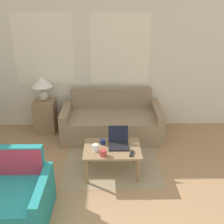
{
  "coord_description": "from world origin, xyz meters",
  "views": [
    {
      "loc": [
        0.39,
        -1.29,
        2.44
      ],
      "look_at": [
        0.46,
        2.57,
        0.75
      ],
      "focal_mm": 42.0,
      "sensor_mm": 36.0,
      "label": 1
    }
  ],
  "objects_px": {
    "table_lamp": "(42,84)",
    "cup_navy": "(95,148)",
    "cup_white": "(103,142)",
    "coffee_table": "(112,151)",
    "cup_yellow": "(103,153)",
    "couch": "(112,122)",
    "laptop": "(118,141)",
    "tv_remote": "(132,153)",
    "armchair": "(14,199)"
  },
  "relations": [
    {
      "from": "cup_yellow",
      "to": "cup_white",
      "type": "xyz_separation_m",
      "value": [
        -0.01,
        0.31,
        -0.01
      ]
    },
    {
      "from": "table_lamp",
      "to": "cup_white",
      "type": "distance_m",
      "value": 1.78
    },
    {
      "from": "tv_remote",
      "to": "cup_navy",
      "type": "bearing_deg",
      "value": 169.09
    },
    {
      "from": "table_lamp",
      "to": "coffee_table",
      "type": "distance_m",
      "value": 1.97
    },
    {
      "from": "cup_yellow",
      "to": "tv_remote",
      "type": "height_order",
      "value": "cup_yellow"
    },
    {
      "from": "cup_navy",
      "to": "cup_white",
      "type": "height_order",
      "value": "cup_navy"
    },
    {
      "from": "table_lamp",
      "to": "armchair",
      "type": "bearing_deg",
      "value": -87.6
    },
    {
      "from": "cup_navy",
      "to": "table_lamp",
      "type": "bearing_deg",
      "value": 125.43
    },
    {
      "from": "laptop",
      "to": "cup_navy",
      "type": "distance_m",
      "value": 0.37
    },
    {
      "from": "couch",
      "to": "armchair",
      "type": "xyz_separation_m",
      "value": [
        -1.2,
        -2.06,
        -0.01
      ]
    },
    {
      "from": "laptop",
      "to": "couch",
      "type": "bearing_deg",
      "value": 94.04
    },
    {
      "from": "coffee_table",
      "to": "cup_navy",
      "type": "bearing_deg",
      "value": -163.55
    },
    {
      "from": "cup_yellow",
      "to": "coffee_table",
      "type": "bearing_deg",
      "value": 57.18
    },
    {
      "from": "tv_remote",
      "to": "cup_yellow",
      "type": "bearing_deg",
      "value": -175.9
    },
    {
      "from": "coffee_table",
      "to": "cup_white",
      "type": "xyz_separation_m",
      "value": [
        -0.14,
        0.11,
        0.09
      ]
    },
    {
      "from": "coffee_table",
      "to": "cup_yellow",
      "type": "relative_size",
      "value": 8.83
    },
    {
      "from": "table_lamp",
      "to": "cup_yellow",
      "type": "bearing_deg",
      "value": -54.04
    },
    {
      "from": "table_lamp",
      "to": "cup_navy",
      "type": "distance_m",
      "value": 1.85
    },
    {
      "from": "armchair",
      "to": "laptop",
      "type": "height_order",
      "value": "armchair"
    },
    {
      "from": "armchair",
      "to": "cup_white",
      "type": "distance_m",
      "value": 1.43
    },
    {
      "from": "armchair",
      "to": "cup_yellow",
      "type": "height_order",
      "value": "armchair"
    },
    {
      "from": "table_lamp",
      "to": "cup_navy",
      "type": "xyz_separation_m",
      "value": [
        1.03,
        -1.45,
        -0.49
      ]
    },
    {
      "from": "laptop",
      "to": "cup_navy",
      "type": "xyz_separation_m",
      "value": [
        -0.33,
        -0.15,
        -0.01
      ]
    },
    {
      "from": "couch",
      "to": "cup_yellow",
      "type": "bearing_deg",
      "value": -95.68
    },
    {
      "from": "cup_yellow",
      "to": "table_lamp",
      "type": "bearing_deg",
      "value": 125.96
    },
    {
      "from": "couch",
      "to": "cup_yellow",
      "type": "xyz_separation_m",
      "value": [
        -0.14,
        -1.42,
        0.21
      ]
    },
    {
      "from": "laptop",
      "to": "tv_remote",
      "type": "xyz_separation_m",
      "value": [
        0.18,
        -0.25,
        -0.05
      ]
    },
    {
      "from": "armchair",
      "to": "table_lamp",
      "type": "xyz_separation_m",
      "value": [
        -0.09,
        2.22,
        0.72
      ]
    },
    {
      "from": "couch",
      "to": "cup_white",
      "type": "bearing_deg",
      "value": -97.86
    },
    {
      "from": "couch",
      "to": "laptop",
      "type": "distance_m",
      "value": 1.16
    },
    {
      "from": "couch",
      "to": "armchair",
      "type": "distance_m",
      "value": 2.38
    },
    {
      "from": "couch",
      "to": "laptop",
      "type": "bearing_deg",
      "value": -85.96
    },
    {
      "from": "armchair",
      "to": "cup_yellow",
      "type": "relative_size",
      "value": 8.96
    },
    {
      "from": "table_lamp",
      "to": "cup_yellow",
      "type": "height_order",
      "value": "table_lamp"
    },
    {
      "from": "cup_white",
      "to": "tv_remote",
      "type": "relative_size",
      "value": 0.5
    },
    {
      "from": "coffee_table",
      "to": "laptop",
      "type": "relative_size",
      "value": 2.64
    },
    {
      "from": "cup_navy",
      "to": "coffee_table",
      "type": "bearing_deg",
      "value": 16.45
    },
    {
      "from": "couch",
      "to": "cup_white",
      "type": "xyz_separation_m",
      "value": [
        -0.15,
        -1.11,
        0.2
      ]
    },
    {
      "from": "cup_white",
      "to": "laptop",
      "type": "bearing_deg",
      "value": -7.55
    },
    {
      "from": "armchair",
      "to": "cup_yellow",
      "type": "distance_m",
      "value": 1.25
    },
    {
      "from": "laptop",
      "to": "tv_remote",
      "type": "relative_size",
      "value": 2.01
    },
    {
      "from": "coffee_table",
      "to": "cup_yellow",
      "type": "xyz_separation_m",
      "value": [
        -0.13,
        -0.2,
        0.1
      ]
    },
    {
      "from": "cup_navy",
      "to": "armchair",
      "type": "bearing_deg",
      "value": -140.89
    },
    {
      "from": "table_lamp",
      "to": "cup_navy",
      "type": "bearing_deg",
      "value": -54.57
    },
    {
      "from": "cup_yellow",
      "to": "cup_white",
      "type": "relative_size",
      "value": 1.21
    },
    {
      "from": "laptop",
      "to": "table_lamp",
      "type": "bearing_deg",
      "value": 136.45
    },
    {
      "from": "couch",
      "to": "cup_yellow",
      "type": "relative_size",
      "value": 19.56
    },
    {
      "from": "cup_yellow",
      "to": "tv_remote",
      "type": "xyz_separation_m",
      "value": [
        0.4,
        0.03,
        -0.03
      ]
    },
    {
      "from": "table_lamp",
      "to": "cup_white",
      "type": "height_order",
      "value": "table_lamp"
    },
    {
      "from": "cup_white",
      "to": "tv_remote",
      "type": "xyz_separation_m",
      "value": [
        0.41,
        -0.28,
        -0.03
      ]
    }
  ]
}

